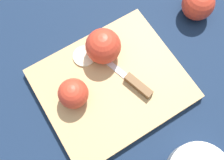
{
  "coord_description": "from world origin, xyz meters",
  "views": [
    {
      "loc": [
        -0.1,
        -0.19,
        0.62
      ],
      "look_at": [
        0.0,
        0.0,
        0.04
      ],
      "focal_mm": 42.0,
      "sensor_mm": 36.0,
      "label": 1
    }
  ],
  "objects_px": {
    "apple_whole": "(198,4)",
    "apple_half_left": "(73,93)",
    "knife": "(135,83)",
    "apple_half_right": "(103,46)"
  },
  "relations": [
    {
      "from": "knife",
      "to": "apple_whole",
      "type": "height_order",
      "value": "apple_whole"
    },
    {
      "from": "apple_half_right",
      "to": "apple_whole",
      "type": "xyz_separation_m",
      "value": [
        0.28,
        0.01,
        -0.02
      ]
    },
    {
      "from": "apple_half_right",
      "to": "apple_whole",
      "type": "distance_m",
      "value": 0.28
    },
    {
      "from": "apple_whole",
      "to": "apple_half_left",
      "type": "bearing_deg",
      "value": -168.8
    },
    {
      "from": "knife",
      "to": "apple_whole",
      "type": "relative_size",
      "value": 1.7
    },
    {
      "from": "knife",
      "to": "apple_whole",
      "type": "distance_m",
      "value": 0.28
    },
    {
      "from": "apple_half_left",
      "to": "apple_half_right",
      "type": "xyz_separation_m",
      "value": [
        0.11,
        0.07,
        0.01
      ]
    },
    {
      "from": "apple_half_right",
      "to": "apple_whole",
      "type": "relative_size",
      "value": 0.88
    },
    {
      "from": "apple_half_left",
      "to": "knife",
      "type": "xyz_separation_m",
      "value": [
        0.14,
        -0.03,
        -0.03
      ]
    },
    {
      "from": "apple_half_left",
      "to": "apple_whole",
      "type": "relative_size",
      "value": 0.71
    }
  ]
}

